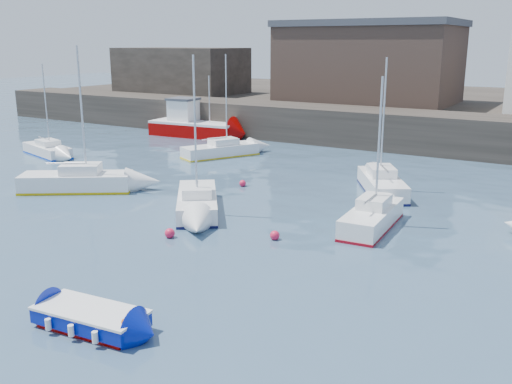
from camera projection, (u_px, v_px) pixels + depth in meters
The scene contains 16 objects.
water at pixel (56, 324), 17.55m from camera, with size 220.00×220.00×0.00m, color #2D4760.
quay_wall at pixel (402, 130), 46.19m from camera, with size 90.00×5.00×3.00m, color #28231E.
land_strip at pixel (452, 110), 61.14m from camera, with size 90.00×32.00×2.80m, color #28231E.
warehouse at pixel (369, 62), 54.51m from camera, with size 16.40×10.40×7.60m.
bldg_west at pixel (181, 70), 64.96m from camera, with size 14.00×8.00×5.00m.
blue_dinghy at pixel (91, 318), 17.16m from camera, with size 3.63×2.01×0.67m.
fishing_boat at pixel (193, 124), 52.59m from camera, with size 8.57×3.72×5.54m.
sailboat_a at pixel (77, 181), 33.14m from camera, with size 6.40×5.19×8.24m.
sailboat_b at pixel (197, 201), 29.20m from camera, with size 5.19×6.06×7.84m.
sailboat_c at pixel (372, 217), 26.52m from camera, with size 1.99×5.36×6.94m.
sailboat_e at pixel (47, 150), 43.58m from camera, with size 5.62×3.16×6.89m.
sailboat_f at pixel (382, 183), 32.81m from camera, with size 4.58×5.98×7.60m.
sailboat_h at pixel (221, 150), 43.21m from camera, with size 4.38×6.08×7.56m.
buoy_near at pixel (170, 238), 25.31m from camera, with size 0.45×0.45×0.45m, color red.
buoy_mid at pixel (275, 240), 25.05m from camera, with size 0.43×0.43×0.43m, color red.
buoy_far at pixel (243, 186), 34.33m from camera, with size 0.40×0.40×0.40m, color red.
Camera 1 is at (13.49, -10.49, 8.40)m, focal length 40.00 mm.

